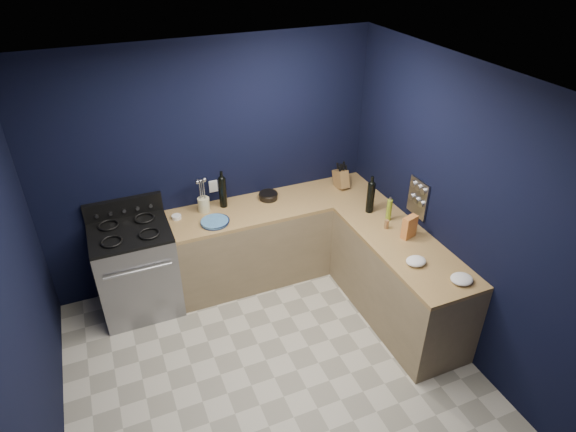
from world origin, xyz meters
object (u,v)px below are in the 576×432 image
plate_stack (215,222)px  crouton_bag (409,227)px  utensil_crock (204,205)px  gas_range (137,271)px  knife_block (341,179)px

plate_stack → crouton_bag: size_ratio=1.23×
plate_stack → utensil_crock: 0.29m
gas_range → plate_stack: (0.81, -0.12, 0.46)m
plate_stack → crouton_bag: bearing=-29.8°
gas_range → knife_block: knife_block is taller
gas_range → knife_block: 2.40m
utensil_crock → knife_block: size_ratio=0.76×
plate_stack → utensil_crock: utensil_crock is taller
utensil_crock → crouton_bag: 2.08m
gas_range → plate_stack: plate_stack is taller
gas_range → crouton_bag: size_ratio=4.13×
knife_block → plate_stack: bearing=-175.6°
plate_stack → gas_range: bearing=171.6°
gas_range → crouton_bag: 2.73m
plate_stack → utensil_crock: (-0.04, 0.28, 0.06)m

